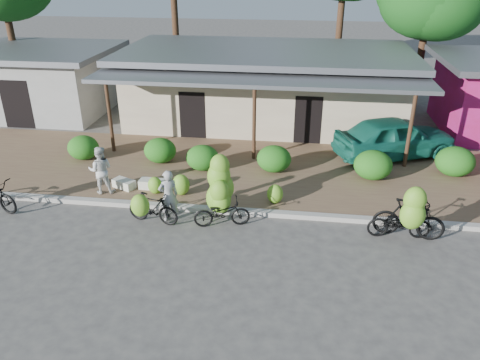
% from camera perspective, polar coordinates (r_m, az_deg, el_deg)
% --- Properties ---
extents(ground, '(100.00, 100.00, 0.00)m').
position_cam_1_polar(ground, '(12.70, -1.35, -8.55)').
color(ground, '#484543').
rests_on(ground, ground).
extents(sidewalk, '(60.00, 6.00, 0.12)m').
position_cam_1_polar(sidewalk, '(17.00, 1.27, 1.06)').
color(sidewalk, brown).
rests_on(sidewalk, ground).
extents(curb, '(60.00, 0.25, 0.15)m').
position_cam_1_polar(curb, '(14.34, -0.11, -3.84)').
color(curb, '#A8A399').
rests_on(curb, ground).
extents(shop_main, '(13.00, 8.50, 3.35)m').
position_cam_1_polar(shop_main, '(22.03, 3.12, 11.41)').
color(shop_main, beige).
rests_on(shop_main, ground).
extents(shop_grey, '(7.00, 6.00, 3.15)m').
position_cam_1_polar(shop_grey, '(25.45, -22.90, 11.18)').
color(shop_grey, '#979793').
rests_on(shop_grey, ground).
extents(hedge_0, '(1.18, 1.06, 0.92)m').
position_cam_1_polar(hedge_0, '(18.71, -18.57, 3.77)').
color(hedge_0, '#135613').
rests_on(hedge_0, sidewalk).
extents(hedge_1, '(1.20, 1.08, 0.94)m').
position_cam_1_polar(hedge_1, '(17.70, -9.72, 3.57)').
color(hedge_1, '#135613').
rests_on(hedge_1, sidewalk).
extents(hedge_2, '(1.18, 1.07, 0.92)m').
position_cam_1_polar(hedge_2, '(16.87, -4.60, 2.72)').
color(hedge_2, '#135613').
rests_on(hedge_2, sidewalk).
extents(hedge_3, '(1.23, 1.11, 0.96)m').
position_cam_1_polar(hedge_3, '(16.73, 4.17, 2.59)').
color(hedge_3, '#135613').
rests_on(hedge_3, sidewalk).
extents(hedge_4, '(1.31, 1.18, 1.02)m').
position_cam_1_polar(hedge_4, '(16.74, 15.91, 1.76)').
color(hedge_4, '#135613').
rests_on(hedge_4, sidewalk).
extents(hedge_5, '(1.34, 1.21, 1.05)m').
position_cam_1_polar(hedge_5, '(18.01, 24.75, 2.06)').
color(hedge_5, '#135613').
rests_on(hedge_5, sidewalk).
extents(bike_left, '(1.65, 1.24, 1.24)m').
position_cam_1_polar(bike_left, '(13.79, -10.86, -3.34)').
color(bike_left, black).
rests_on(bike_left, ground).
extents(bike_center, '(1.72, 1.33, 2.03)m').
position_cam_1_polar(bike_center, '(13.66, -2.38, -1.87)').
color(bike_center, black).
rests_on(bike_center, ground).
extents(bike_right, '(1.99, 1.33, 1.85)m').
position_cam_1_polar(bike_right, '(13.52, 20.03, -4.14)').
color(bike_right, black).
rests_on(bike_right, ground).
extents(bike_far_right, '(1.76, 0.70, 0.91)m').
position_cam_1_polar(bike_far_right, '(13.74, 18.84, -4.98)').
color(bike_far_right, black).
rests_on(bike_far_right, ground).
extents(loose_banana_a, '(0.47, 0.40, 0.59)m').
position_cam_1_polar(loose_banana_a, '(15.42, -10.32, -0.64)').
color(loose_banana_a, '#79B32C').
rests_on(loose_banana_a, sidewalk).
extents(loose_banana_b, '(0.57, 0.48, 0.71)m').
position_cam_1_polar(loose_banana_b, '(15.19, -7.20, -0.58)').
color(loose_banana_b, '#79B32C').
rests_on(loose_banana_b, sidewalk).
extents(loose_banana_c, '(0.50, 0.43, 0.63)m').
position_cam_1_polar(loose_banana_c, '(14.62, 4.29, -1.70)').
color(loose_banana_c, '#79B32C').
rests_on(loose_banana_c, sidewalk).
extents(sack_near, '(0.86, 0.43, 0.30)m').
position_cam_1_polar(sack_near, '(15.85, -10.64, -0.48)').
color(sack_near, silver).
rests_on(sack_near, sidewalk).
extents(sack_far, '(0.84, 0.65, 0.28)m').
position_cam_1_polar(sack_far, '(16.10, -13.95, -0.44)').
color(sack_far, silver).
rests_on(sack_far, sidewalk).
extents(vendor, '(0.70, 0.63, 1.61)m').
position_cam_1_polar(vendor, '(13.84, -8.71, -1.90)').
color(vendor, '#969696').
rests_on(vendor, ground).
extents(bystander, '(0.89, 0.77, 1.59)m').
position_cam_1_polar(bystander, '(15.69, -16.62, 1.17)').
color(bystander, silver).
rests_on(bystander, sidewalk).
extents(teal_van, '(5.00, 3.55, 1.58)m').
position_cam_1_polar(teal_van, '(18.79, 18.37, 4.98)').
color(teal_van, '#166553').
rests_on(teal_van, sidewalk).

